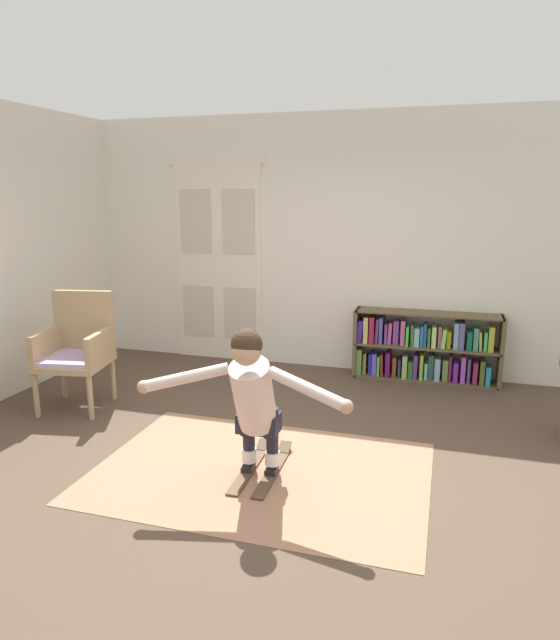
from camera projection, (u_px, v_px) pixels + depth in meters
ground_plane at (266, 464)px, 4.28m from camera, size 7.20×7.20×0.00m
back_wall at (336, 244)px, 6.39m from camera, size 6.00×0.10×2.90m
double_door at (218, 260)px, 6.78m from camera, size 1.22×0.05×2.45m
rug at (261, 471)px, 4.15m from camera, size 2.44×1.69×0.01m
bookshelf at (423, 349)px, 6.14m from camera, size 1.58×0.30×0.76m
wicker_chair at (77, 347)px, 5.35m from camera, size 0.70×0.70×1.10m
skis_pair at (262, 467)px, 4.17m from camera, size 0.29×0.82×0.07m
person_skier at (253, 394)px, 3.85m from camera, size 1.46×0.60×1.09m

